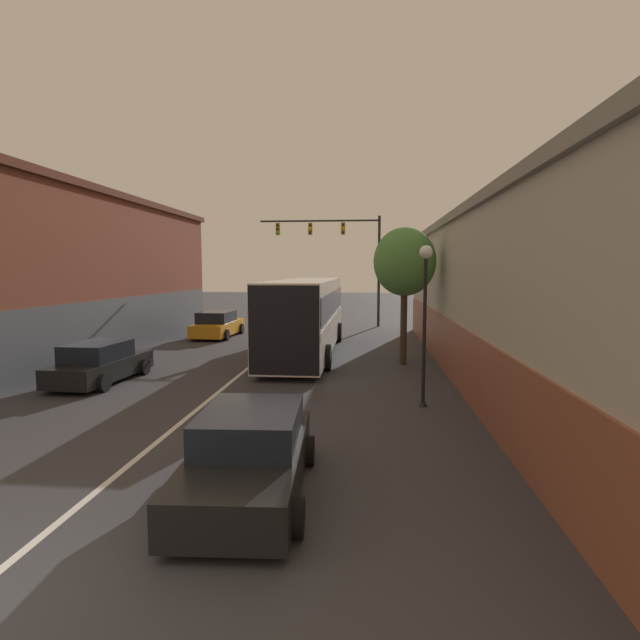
{
  "coord_description": "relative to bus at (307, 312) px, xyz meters",
  "views": [
    {
      "loc": [
        4.58,
        -4.57,
        3.76
      ],
      "look_at": [
        2.62,
        15.87,
        1.71
      ],
      "focal_mm": 28.0,
      "sensor_mm": 36.0,
      "label": 1
    }
  ],
  "objects": [
    {
      "name": "lane_center_line",
      "position": [
        -1.83,
        -1.21,
        -1.87
      ],
      "size": [
        0.14,
        44.99,
        0.01
      ],
      "color": "silver",
      "rests_on": "ground_plane"
    },
    {
      "name": "building_right_storefront",
      "position": [
        9.21,
        -4.36,
        1.13
      ],
      "size": [
        7.45,
        28.35,
        5.77
      ],
      "color": "#B7B2A3",
      "rests_on": "ground_plane"
    },
    {
      "name": "bus",
      "position": [
        0.0,
        0.0,
        0.0
      ],
      "size": [
        2.77,
        12.42,
        3.34
      ],
      "rotation": [
        0.0,
        0.0,
        1.57
      ],
      "color": "silver",
      "rests_on": "ground_plane"
    },
    {
      "name": "hatchback_foreground",
      "position": [
        0.78,
        -14.29,
        -1.22
      ],
      "size": [
        2.22,
        4.33,
        1.4
      ],
      "rotation": [
        0.0,
        0.0,
        1.62
      ],
      "color": "black",
      "rests_on": "ground_plane"
    },
    {
      "name": "parked_car_left_near",
      "position": [
        -6.19,
        -6.53,
        -1.23
      ],
      "size": [
        2.06,
        4.26,
        1.37
      ],
      "rotation": [
        0.0,
        0.0,
        1.53
      ],
      "color": "black",
      "rests_on": "ground_plane"
    },
    {
      "name": "parked_car_left_mid",
      "position": [
        -5.71,
        5.12,
        -1.19
      ],
      "size": [
        2.17,
        4.72,
        1.46
      ],
      "rotation": [
        0.0,
        0.0,
        1.55
      ],
      "color": "orange",
      "rests_on": "ground_plane"
    },
    {
      "name": "traffic_signal_gantry",
      "position": [
        0.94,
        11.27,
        3.56
      ],
      "size": [
        8.07,
        0.36,
        7.35
      ],
      "color": "black",
      "rests_on": "ground_plane"
    },
    {
      "name": "street_lamp",
      "position": [
        4.3,
        -8.54,
        0.94
      ],
      "size": [
        0.36,
        0.36,
        4.43
      ],
      "color": "black",
      "rests_on": "ground_plane"
    },
    {
      "name": "street_tree_near",
      "position": [
        4.19,
        -2.2,
        2.19
      ],
      "size": [
        2.46,
        2.22,
        5.46
      ],
      "color": "#3D2D1E",
      "rests_on": "ground_plane"
    }
  ]
}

